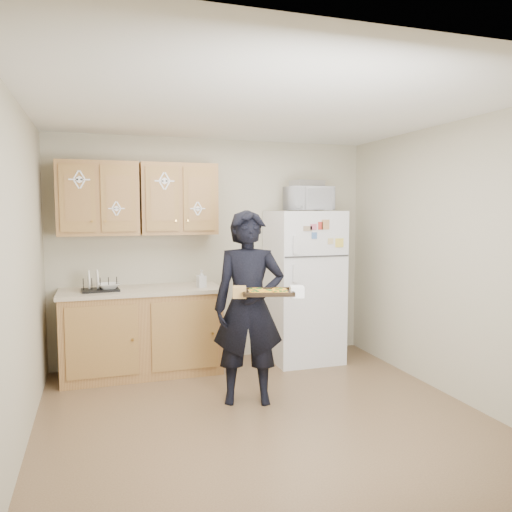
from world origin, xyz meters
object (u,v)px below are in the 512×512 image
at_px(microwave, 309,199).
at_px(dish_rack, 100,284).
at_px(refrigerator, 304,286).
at_px(baking_tray, 268,293).
at_px(person, 249,307).

height_order(microwave, dish_rack, microwave).
height_order(refrigerator, baking_tray, refrigerator).
distance_m(microwave, dish_rack, 2.39).
relative_size(microwave, dish_rack, 1.36).
bearing_deg(dish_rack, refrigerator, -0.62).
bearing_deg(person, microwave, 60.16).
bearing_deg(microwave, baking_tray, -129.56).
relative_size(person, baking_tray, 4.10).
distance_m(refrigerator, person, 1.41).
bearing_deg(baking_tray, refrigerator, 71.72).
bearing_deg(baking_tray, microwave, 69.84).
relative_size(refrigerator, dish_rack, 4.75).
bearing_deg(microwave, refrigerator, 115.65).
bearing_deg(dish_rack, person, -40.31).
relative_size(refrigerator, baking_tray, 4.08).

